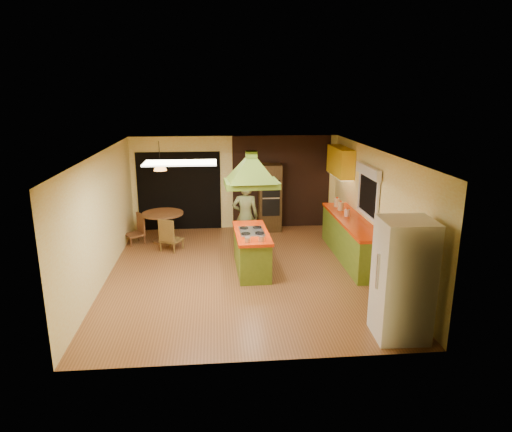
{
  "coord_description": "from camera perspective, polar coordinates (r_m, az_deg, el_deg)",
  "views": [
    {
      "loc": [
        -0.51,
        -8.82,
        3.65
      ],
      "look_at": [
        0.29,
        0.2,
        1.15
      ],
      "focal_mm": 32.0,
      "sensor_mm": 36.0,
      "label": 1
    }
  ],
  "objects": [
    {
      "name": "brick_panel",
      "position": [
        12.41,
        3.19,
        4.25
      ],
      "size": [
        2.64,
        0.03,
        2.5
      ],
      "primitive_type": "cube",
      "color": "#381E14",
      "rests_on": "ground"
    },
    {
      "name": "chair_near",
      "position": [
        10.89,
        -10.54,
        -2.24
      ],
      "size": [
        0.59,
        0.59,
        0.79
      ],
      "primitive_type": null,
      "rotation": [
        0.0,
        0.0,
        2.64
      ],
      "color": "brown",
      "rests_on": "ground"
    },
    {
      "name": "upper_cabinets",
      "position": [
        11.57,
        10.51,
        6.72
      ],
      "size": [
        0.34,
        1.4,
        0.7
      ],
      "primitive_type": "cube",
      "color": "yellow",
      "rests_on": "room_walls"
    },
    {
      "name": "man",
      "position": [
        10.52,
        -1.34,
        -0.09
      ],
      "size": [
        0.63,
        0.44,
        1.67
      ],
      "primitive_type": "imported",
      "rotation": [
        0.0,
        0.0,
        3.08
      ],
      "color": "#4B502A",
      "rests_on": "ground"
    },
    {
      "name": "nook_opening",
      "position": [
        12.37,
        -9.56,
        3.07
      ],
      "size": [
        2.2,
        0.03,
        2.1
      ],
      "primitive_type": "cube",
      "color": "black",
      "rests_on": "ground"
    },
    {
      "name": "kitchen_island",
      "position": [
        9.51,
        -0.55,
        -4.36
      ],
      "size": [
        0.73,
        1.7,
        0.86
      ],
      "rotation": [
        0.0,
        0.0,
        0.03
      ],
      "color": "olive",
      "rests_on": "ground"
    },
    {
      "name": "fluor_panel",
      "position": [
        7.73,
        -9.44,
        6.56
      ],
      "size": [
        1.2,
        0.6,
        0.03
      ],
      "primitive_type": "cube",
      "color": "white",
      "rests_on": "ceiling_plane"
    },
    {
      "name": "pendant_lamp",
      "position": [
        11.2,
        -11.9,
        6.11
      ],
      "size": [
        0.41,
        0.41,
        0.2
      ],
      "primitive_type": "cone",
      "rotation": [
        0.0,
        0.0,
        0.39
      ],
      "color": "#FF9E3F",
      "rests_on": "ceiling_plane"
    },
    {
      "name": "refrigerator",
      "position": [
        7.19,
        17.88,
        -7.58
      ],
      "size": [
        0.79,
        0.75,
        1.86
      ],
      "primitive_type": "cube",
      "rotation": [
        0.0,
        0.0,
        -0.04
      ],
      "color": "white",
      "rests_on": "ground"
    },
    {
      "name": "range_hood",
      "position": [
        9.06,
        -0.58,
        6.54
      ],
      "size": [
        1.1,
        0.82,
        0.8
      ],
      "rotation": [
        0.0,
        0.0,
        0.05
      ],
      "color": "#56751D",
      "rests_on": "ceiling_plane"
    },
    {
      "name": "room_walls",
      "position": [
        9.15,
        -1.69,
        0.23
      ],
      "size": [
        5.5,
        6.5,
        6.5
      ],
      "color": "#FFF7B6",
      "rests_on": "ground"
    },
    {
      "name": "ceiling_plane",
      "position": [
        8.91,
        -1.76,
        8.01
      ],
      "size": [
        6.5,
        6.5,
        0.0
      ],
      "primitive_type": "plane",
      "rotation": [
        3.14,
        0.0,
        0.0
      ],
      "color": "silver",
      "rests_on": "room_walls"
    },
    {
      "name": "dining_table",
      "position": [
        11.5,
        -11.52,
        -0.65
      ],
      "size": [
        1.0,
        1.0,
        0.75
      ],
      "rotation": [
        0.0,
        0.0,
        -0.16
      ],
      "color": "brown",
      "rests_on": "ground"
    },
    {
      "name": "canister_large",
      "position": [
        11.25,
        10.07,
        1.67
      ],
      "size": [
        0.17,
        0.17,
        0.2
      ],
      "primitive_type": "cylinder",
      "rotation": [
        0.0,
        0.0,
        -0.33
      ],
      "color": "beige",
      "rests_on": "right_counter"
    },
    {
      "name": "canister_small",
      "position": [
        10.42,
        11.32,
        0.39
      ],
      "size": [
        0.16,
        0.16,
        0.16
      ],
      "primitive_type": "cylinder",
      "rotation": [
        0.0,
        0.0,
        -0.43
      ],
      "color": "beige",
      "rests_on": "right_counter"
    },
    {
      "name": "ground",
      "position": [
        9.56,
        -1.63,
        -7.03
      ],
      "size": [
        6.5,
        6.5,
        0.0
      ],
      "primitive_type": "plane",
      "color": "brown",
      "rests_on": "ground"
    },
    {
      "name": "chair_left",
      "position": [
        11.55,
        -14.99,
        -1.6
      ],
      "size": [
        0.57,
        0.57,
        0.74
      ],
      "primitive_type": null,
      "rotation": [
        0.0,
        0.0,
        -0.98
      ],
      "color": "brown",
      "rests_on": "ground"
    },
    {
      "name": "canister_medium",
      "position": [
        10.93,
        10.54,
        1.21
      ],
      "size": [
        0.17,
        0.17,
        0.19
      ],
      "primitive_type": "cylinder",
      "rotation": [
        0.0,
        0.0,
        0.33
      ],
      "color": "beige",
      "rests_on": "right_counter"
    },
    {
      "name": "wall_oven",
      "position": [
        12.17,
        1.73,
        2.32
      ],
      "size": [
        0.6,
        0.61,
        1.79
      ],
      "rotation": [
        0.0,
        0.0,
        -0.01
      ],
      "color": "#4A3218",
      "rests_on": "ground"
    },
    {
      "name": "window_right",
      "position": [
        9.94,
        13.89,
        4.08
      ],
      "size": [
        0.12,
        1.35,
        1.06
      ],
      "color": "black",
      "rests_on": "room_walls"
    },
    {
      "name": "right_counter",
      "position": [
        10.37,
        11.79,
        -2.8
      ],
      "size": [
        0.62,
        3.05,
        0.92
      ],
      "color": "olive",
      "rests_on": "ground"
    }
  ]
}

